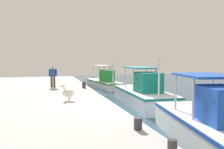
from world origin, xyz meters
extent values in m
cube|color=#B2B2AD|center=(0.00, -5.00, 0.40)|extent=(36.00, 10.00, 0.80)
cube|color=white|center=(-12.29, 2.44, 0.36)|extent=(6.41, 2.40, 0.72)
cube|color=#1E8C2D|center=(-12.29, 2.44, 0.64)|extent=(6.46, 2.44, 0.12)
cube|color=#1E8C2D|center=(-11.51, 2.54, 1.26)|extent=(1.86, 1.18, 1.08)
cylinder|color=silver|center=(-13.61, 1.70, 1.43)|extent=(0.08, 0.08, 1.43)
cylinder|color=silver|center=(-13.76, 2.81, 1.43)|extent=(0.08, 0.08, 1.43)
cylinder|color=silver|center=(-11.94, 1.92, 1.43)|extent=(0.08, 0.08, 1.43)
cylinder|color=silver|center=(-12.08, 3.03, 1.43)|extent=(0.08, 0.08, 1.43)
cube|color=silver|center=(-12.85, 2.37, 2.19)|extent=(2.67, 1.50, 0.08)
cylinder|color=silver|center=(-9.96, 2.74, 1.67)|extent=(0.10, 0.10, 1.90)
cube|color=white|center=(-2.97, 2.75, 0.48)|extent=(6.52, 2.39, 0.95)
cube|color=#0F7260|center=(-2.97, 2.75, 0.87)|extent=(6.57, 2.44, 0.12)
cube|color=#0F7260|center=(-2.17, 2.71, 1.53)|extent=(1.86, 1.35, 1.15)
cylinder|color=silver|center=(-4.45, 2.07, 1.63)|extent=(0.08, 0.08, 1.35)
cylinder|color=silver|center=(-4.39, 3.55, 1.63)|extent=(0.08, 0.08, 1.35)
cylinder|color=silver|center=(-2.71, 2.00, 1.63)|extent=(0.08, 0.08, 1.35)
cylinder|color=silver|center=(-2.65, 3.48, 1.63)|extent=(0.08, 0.08, 1.35)
cube|color=teal|center=(-3.55, 2.78, 2.34)|extent=(2.67, 1.67, 0.08)
cylinder|color=silver|center=(-0.56, 2.64, 1.93)|extent=(0.10, 0.10, 1.96)
torus|color=orange|center=(-2.17, 3.41, 1.53)|extent=(0.54, 0.12, 0.54)
cube|color=white|center=(4.24, 2.20, 0.50)|extent=(6.01, 3.04, 1.00)
cube|color=#1947B7|center=(4.24, 2.20, 0.92)|extent=(6.06, 3.09, 0.12)
cube|color=#1947B7|center=(4.95, 2.08, 1.55)|extent=(1.80, 1.53, 1.10)
cylinder|color=silver|center=(2.84, 1.67, 1.65)|extent=(0.08, 0.08, 1.31)
cylinder|color=silver|center=(3.09, 3.14, 1.65)|extent=(0.08, 0.08, 1.31)
cylinder|color=silver|center=(4.37, 1.42, 1.65)|extent=(0.08, 0.08, 1.31)
cube|color=#1E4CB2|center=(3.73, 2.28, 2.34)|extent=(2.55, 1.93, 0.08)
cylinder|color=tan|center=(-1.37, -1.95, 0.91)|extent=(0.04, 0.04, 0.22)
cylinder|color=tan|center=(-1.27, -2.00, 0.91)|extent=(0.04, 0.04, 0.22)
ellipsoid|color=white|center=(-1.34, -2.02, 1.16)|extent=(0.56, 0.72, 0.40)
ellipsoid|color=silver|center=(-1.32, -1.98, 1.22)|extent=(0.56, 0.65, 0.28)
cylinder|color=white|center=(-1.42, -2.19, 1.38)|extent=(0.16, 0.21, 0.27)
sphere|color=white|center=(-1.46, -2.27, 1.54)|extent=(0.21, 0.21, 0.16)
cone|color=#F2B272|center=(-1.54, -2.45, 1.52)|extent=(0.19, 0.30, 0.07)
cylinder|color=#4C3823|center=(-7.44, -2.70, 1.20)|extent=(0.16, 0.16, 0.80)
cylinder|color=#4C3823|center=(-7.40, -2.50, 1.20)|extent=(0.16, 0.16, 0.80)
cube|color=navy|center=(-7.42, -2.60, 1.88)|extent=(0.31, 0.44, 0.55)
cylinder|color=navy|center=(-7.47, -2.85, 1.86)|extent=(0.10, 0.10, 0.53)
cylinder|color=navy|center=(-7.37, -2.36, 1.86)|extent=(0.10, 0.10, 0.53)
sphere|color=tan|center=(-7.42, -2.60, 2.28)|extent=(0.22, 0.22, 0.22)
cylinder|color=#333338|center=(-6.37, -0.45, 1.03)|extent=(0.26, 0.26, 0.47)
cylinder|color=#333338|center=(4.34, -0.45, 0.98)|extent=(0.25, 0.25, 0.36)
cylinder|color=#333338|center=(6.40, -0.45, 0.98)|extent=(0.22, 0.22, 0.37)
camera|label=1|loc=(11.09, -3.11, 2.96)|focal=39.03mm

